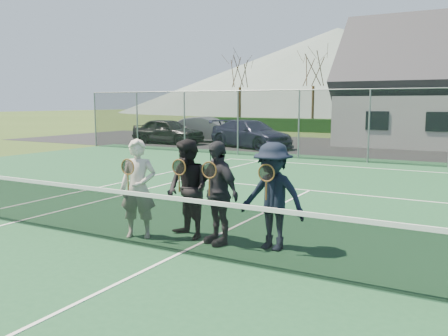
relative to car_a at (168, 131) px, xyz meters
The scene contains 17 objects.
ground 12.91m from the car_a, 13.61° to the left, with size 220.00×220.00×0.00m, color #344C1B.
court_surface 21.10m from the car_a, 53.56° to the right, with size 30.00×30.00×0.02m, color #1C4C2B.
tarmac_carpark 9.08m from the car_a, 19.58° to the left, with size 40.00×12.00×0.01m, color black.
hedge_row 19.57m from the car_a, 50.19° to the left, with size 40.00×1.20×1.10m, color black.
hill_west 79.45m from the car_a, 99.08° to the left, with size 110.00×110.00×18.00m, color slate.
car_a is the anchor object (origin of this frame).
car_b 2.64m from the car_a, 58.12° to the left, with size 1.66×4.76×1.57m, color gray.
car_c 5.44m from the car_a, ahead, with size 2.11×5.20×1.51m, color #1A1B35.
court_markings 21.10m from the car_a, 53.56° to the right, with size 11.03×23.83×0.01m.
tennis_net 21.09m from the car_a, 53.56° to the right, with size 11.68×0.08×1.10m.
perimeter_fence 13.02m from the car_a, 15.47° to the right, with size 30.07×0.07×3.02m.
tree_a 17.16m from the car_a, 102.22° to the left, with size 3.20×3.20×7.77m.
tree_b 17.17m from the car_a, 77.59° to the left, with size 3.20×3.20×7.77m.
player_a 20.04m from the car_a, 55.56° to the right, with size 0.78×0.66×1.80m.
player_b 20.18m from the car_a, 53.03° to the right, with size 1.07×0.97×1.80m.
player_c 20.60m from the car_a, 51.67° to the right, with size 1.14×0.83×1.80m.
player_d 21.09m from the car_a, 49.33° to the right, with size 1.22×0.78×1.80m.
Camera 1 is at (4.27, -6.15, 2.47)m, focal length 38.00 mm.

